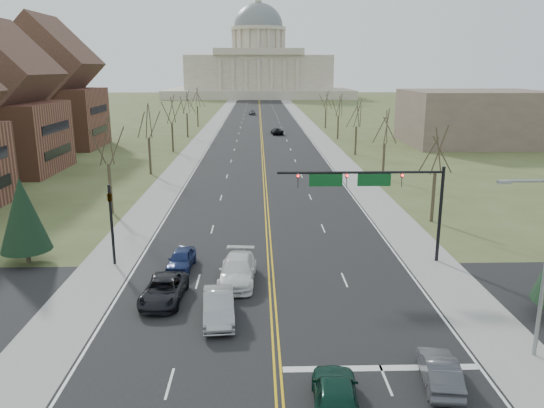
{
  "coord_description": "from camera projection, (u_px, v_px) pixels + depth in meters",
  "views": [
    {
      "loc": [
        -0.89,
        -23.62,
        14.05
      ],
      "look_at": [
        0.3,
        19.36,
        3.0
      ],
      "focal_mm": 35.0,
      "sensor_mm": 36.0,
      "label": 1
    }
  ],
  "objects": [
    {
      "name": "signal_mast",
      "position": [
        373.0,
        187.0,
        38.22
      ],
      "size": [
        12.12,
        0.44,
        7.2
      ],
      "color": "black",
      "rests_on": "ground"
    },
    {
      "name": "car_nb_inner_lead",
      "position": [
        336.0,
        395.0,
        22.06
      ],
      "size": [
        2.34,
        4.99,
        1.65
      ],
      "primitive_type": "imported",
      "rotation": [
        0.0,
        0.0,
        3.06
      ],
      "color": "#0A2F23",
      "rests_on": "road"
    },
    {
      "name": "tree_r_1",
      "position": [
        385.0,
        129.0,
        67.77
      ],
      "size": [
        3.74,
        3.74,
        8.5
      ],
      "color": "#3A3122",
      "rests_on": "ground"
    },
    {
      "name": "car_far_nb",
      "position": [
        277.0,
        131.0,
        115.5
      ],
      "size": [
        2.83,
        5.31,
        1.42
      ],
      "primitive_type": "imported",
      "rotation": [
        0.0,
        0.0,
        3.24
      ],
      "color": "black",
      "rests_on": "road"
    },
    {
      "name": "car_sb_inner_lead",
      "position": [
        219.0,
        307.0,
        30.3
      ],
      "size": [
        2.11,
        5.03,
        1.62
      ],
      "primitive_type": "imported",
      "rotation": [
        0.0,
        0.0,
        0.08
      ],
      "color": "gray",
      "rests_on": "road"
    },
    {
      "name": "edge_line_left",
      "position": [
        222.0,
        126.0,
        132.62
      ],
      "size": [
        0.15,
        380.0,
        0.01
      ],
      "primitive_type": "cube",
      "color": "silver",
      "rests_on": "road"
    },
    {
      "name": "signal_left",
      "position": [
        111.0,
        216.0,
        38.23
      ],
      "size": [
        0.32,
        0.36,
        6.0
      ],
      "color": "black",
      "rests_on": "ground"
    },
    {
      "name": "tree_l_4",
      "position": [
        197.0,
        98.0,
        128.81
      ],
      "size": [
        3.96,
        3.96,
        9.0
      ],
      "color": "#3A3122",
      "rests_on": "ground"
    },
    {
      "name": "capitol",
      "position": [
        259.0,
        68.0,
        264.81
      ],
      "size": [
        90.0,
        60.0,
        50.0
      ],
      "color": "beige",
      "rests_on": "ground"
    },
    {
      "name": "sidewalk_left",
      "position": [
        213.0,
        126.0,
        132.56
      ],
      "size": [
        4.0,
        380.0,
        0.03
      ],
      "primitive_type": "cube",
      "color": "gray",
      "rests_on": "ground"
    },
    {
      "name": "street_light",
      "position": [
        542.0,
        258.0,
        25.43
      ],
      "size": [
        2.9,
        0.25,
        9.07
      ],
      "color": "gray",
      "rests_on": "ground"
    },
    {
      "name": "ground",
      "position": [
        277.0,
        359.0,
        26.39
      ],
      "size": [
        600.0,
        600.0,
        0.0
      ],
      "primitive_type": "plane",
      "color": "#495229",
      "rests_on": "ground"
    },
    {
      "name": "tree_r_2",
      "position": [
        357.0,
        115.0,
        87.14
      ],
      "size": [
        3.74,
        3.74,
        8.5
      ],
      "color": "#3A3122",
      "rests_on": "ground"
    },
    {
      "name": "car_far_sb",
      "position": [
        252.0,
        112.0,
        164.17
      ],
      "size": [
        2.38,
        4.8,
        1.57
      ],
      "primitive_type": "imported",
      "rotation": [
        0.0,
        0.0,
        0.12
      ],
      "color": "#575960",
      "rests_on": "road"
    },
    {
      "name": "tree_l_1",
      "position": [
        148.0,
        123.0,
        70.72
      ],
      "size": [
        3.96,
        3.96,
        9.0
      ],
      "color": "#3A3122",
      "rests_on": "ground"
    },
    {
      "name": "tree_r_4",
      "position": [
        326.0,
        101.0,
        125.86
      ],
      "size": [
        3.74,
        3.74,
        8.5
      ],
      "color": "#3A3122",
      "rests_on": "ground"
    },
    {
      "name": "tree_r_0",
      "position": [
        437.0,
        153.0,
        48.41
      ],
      "size": [
        3.74,
        3.74,
        8.5
      ],
      "color": "#3A3122",
      "rests_on": "ground"
    },
    {
      "name": "edge_line_right",
      "position": [
        300.0,
        126.0,
        133.15
      ],
      "size": [
        0.15,
        380.0,
        0.01
      ],
      "primitive_type": "cube",
      "color": "silver",
      "rests_on": "road"
    },
    {
      "name": "car_nb_outer_lead",
      "position": [
        440.0,
        371.0,
        24.06
      ],
      "size": [
        2.02,
        4.36,
        1.38
      ],
      "primitive_type": "imported",
      "rotation": [
        0.0,
        0.0,
        3.0
      ],
      "color": "#424349",
      "rests_on": "road"
    },
    {
      "name": "road",
      "position": [
        261.0,
        126.0,
        132.89
      ],
      "size": [
        20.0,
        380.0,
        0.01
      ],
      "primitive_type": "cube",
      "color": "black",
      "rests_on": "ground"
    },
    {
      "name": "center_line",
      "position": [
        261.0,
        126.0,
        132.88
      ],
      "size": [
        0.42,
        380.0,
        0.01
      ],
      "primitive_type": "cube",
      "color": "gold",
      "rests_on": "road"
    },
    {
      "name": "conifer_l",
      "position": [
        23.0,
        214.0,
        38.53
      ],
      "size": [
        3.64,
        3.64,
        6.5
      ],
      "color": "#3A3122",
      "rests_on": "ground"
    },
    {
      "name": "car_sb_outer_second",
      "position": [
        181.0,
        259.0,
        38.11
      ],
      "size": [
        1.95,
        4.25,
        1.41
      ],
      "primitive_type": "imported",
      "rotation": [
        0.0,
        0.0,
        -0.07
      ],
      "color": "navy",
      "rests_on": "road"
    },
    {
      "name": "bldg_left_far",
      "position": [
        50.0,
        94.0,
        94.64
      ],
      "size": [
        17.1,
        14.28,
        23.25
      ],
      "color": "brown",
      "rests_on": "ground"
    },
    {
      "name": "tree_l_3",
      "position": [
        187.0,
        104.0,
        109.45
      ],
      "size": [
        3.96,
        3.96,
        9.0
      ],
      "color": "#3A3122",
      "rests_on": "ground"
    },
    {
      "name": "car_sb_outer_lead",
      "position": [
        164.0,
        290.0,
        32.77
      ],
      "size": [
        2.66,
        5.29,
        1.44
      ],
      "primitive_type": "imported",
      "rotation": [
        0.0,
        0.0,
        -0.05
      ],
      "color": "black",
      "rests_on": "road"
    },
    {
      "name": "car_sb_inner_second",
      "position": [
        238.0,
        270.0,
        35.64
      ],
      "size": [
        2.63,
        5.89,
        1.68
      ],
      "primitive_type": "imported",
      "rotation": [
        0.0,
        0.0,
        -0.05
      ],
      "color": "white",
      "rests_on": "road"
    },
    {
      "name": "tree_r_3",
      "position": [
        339.0,
        107.0,
        106.5
      ],
      "size": [
        3.74,
        3.74,
        8.5
      ],
      "color": "#3A3122",
      "rests_on": "ground"
    },
    {
      "name": "bldg_right_mass",
      "position": [
        474.0,
        118.0,
        99.8
      ],
      "size": [
        25.0,
        20.0,
        10.0
      ],
      "primitive_type": "cube",
      "color": "brown",
      "rests_on": "ground"
    },
    {
      "name": "tree_l_0",
      "position": [
        107.0,
        144.0,
        51.36
      ],
      "size": [
        3.96,
        3.96,
        9.0
      ],
      "color": "#3A3122",
      "rests_on": "ground"
    },
    {
      "name": "cross_road",
      "position": [
        273.0,
        306.0,
        32.2
      ],
      "size": [
        120.0,
        14.0,
        0.01
      ],
      "primitive_type": "cube",
      "color": "black",
      "rests_on": "ground"
    },
    {
      "name": "sidewalk_right",
      "position": [
        308.0,
        126.0,
        133.2
      ],
      "size": [
        4.0,
        380.0,
        0.03
      ],
      "primitive_type": "cube",
      "color": "gray",
      "rests_on": "ground"
    },
    {
      "name": "tree_l_2",
      "position": [
        171.0,
        111.0,
        90.08
      ],
      "size": [
        3.96,
        3.96,
        9.0
      ],
      "color": "#3A3122",
      "rests_on": "ground"
    },
    {
      "name": "stop_bar",
      "position": [
        381.0,
        368.0,
        25.55
      ],
      "size": [
        9.5,
        0.5,
        0.01
      ],
      "primitive_type": "cube",
      "color": "silver",
      "rests_on": "road"
    }
  ]
}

